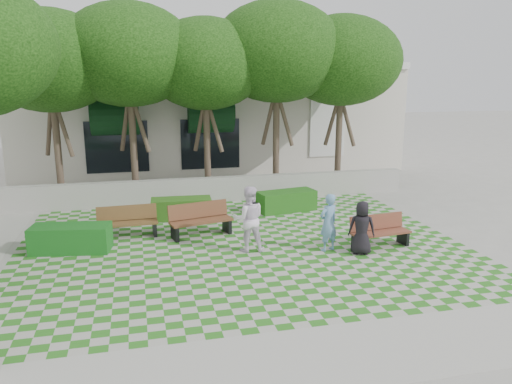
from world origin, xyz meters
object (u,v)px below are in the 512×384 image
object	(u,v)px
bench_west	(127,222)
person_dark	(362,228)
bench_east	(379,232)
hedge_midright	(286,201)
bench_mid	(200,220)
person_blue	(328,223)
person_white	(249,219)
hedge_west	(71,238)
hedge_midleft	(181,209)

from	to	relation	value
bench_west	person_dark	size ratio (longest dim) A/B	1.22
bench_east	hedge_midright	world-z (taller)	bench_east
bench_mid	bench_west	world-z (taller)	bench_mid
person_blue	person_dark	bearing A→B (deg)	129.15
bench_mid	person_white	xyz separation A→B (m)	(1.09, -1.60, 0.42)
hedge_west	hedge_midleft	bearing A→B (deg)	37.78
bench_mid	person_blue	distance (m)	3.79
hedge_midright	person_blue	xyz separation A→B (m)	(-0.09, -4.10, 0.43)
bench_east	hedge_midright	bearing A→B (deg)	102.20
hedge_midright	bench_mid	bearing A→B (deg)	-148.14
bench_east	hedge_midleft	size ratio (longest dim) A/B	0.88
hedge_west	person_blue	distance (m)	6.86
hedge_midright	person_dark	world-z (taller)	person_dark
bench_mid	bench_west	distance (m)	2.11
hedge_midleft	person_white	world-z (taller)	person_white
hedge_west	person_white	distance (m)	4.76
hedge_midright	person_blue	size ratio (longest dim) A/B	1.28
hedge_west	bench_east	bearing A→B (deg)	-10.84
bench_mid	bench_east	bearing A→B (deg)	-37.74
hedge_midleft	bench_east	bearing A→B (deg)	-38.55
bench_mid	person_blue	world-z (taller)	person_blue
bench_east	person_blue	distance (m)	1.54
person_blue	bench_mid	bearing A→B (deg)	-54.86
hedge_midright	person_blue	distance (m)	4.12
bench_west	person_dark	bearing A→B (deg)	-28.39
hedge_midright	hedge_midleft	xyz separation A→B (m)	(-3.62, -0.12, -0.01)
bench_mid	hedge_west	distance (m)	3.57
bench_east	person_blue	world-z (taller)	person_blue
hedge_midright	person_dark	bearing A→B (deg)	-81.66
bench_mid	person_blue	size ratio (longest dim) A/B	1.22
bench_west	hedge_midleft	size ratio (longest dim) A/B	0.90
hedge_midleft	hedge_west	size ratio (longest dim) A/B	0.95
hedge_midleft	hedge_west	world-z (taller)	hedge_west
bench_west	person_white	size ratio (longest dim) A/B	0.98
hedge_west	person_dark	distance (m)	7.69
bench_west	hedge_midright	distance (m)	5.56
bench_east	bench_west	bearing A→B (deg)	153.19
person_dark	person_white	xyz separation A→B (m)	(-2.81, 0.92, 0.17)
bench_east	person_dark	size ratio (longest dim) A/B	1.20
hedge_west	bench_mid	bearing A→B (deg)	8.73
person_white	hedge_midright	bearing A→B (deg)	-113.88
hedge_west	person_white	xyz separation A→B (m)	(4.61, -1.06, 0.53)
hedge_midleft	person_white	distance (m)	3.83
bench_mid	person_dark	xyz separation A→B (m)	(3.90, -2.52, 0.25)
bench_west	hedge_midleft	distance (m)	2.28
bench_east	person_blue	size ratio (longest dim) A/B	1.09
hedge_midright	person_dark	xyz separation A→B (m)	(0.66, -4.53, 0.36)
person_blue	hedge_midright	bearing A→B (deg)	-112.57
bench_east	bench_west	world-z (taller)	bench_west
bench_west	hedge_west	xyz separation A→B (m)	(-1.45, -0.91, -0.08)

